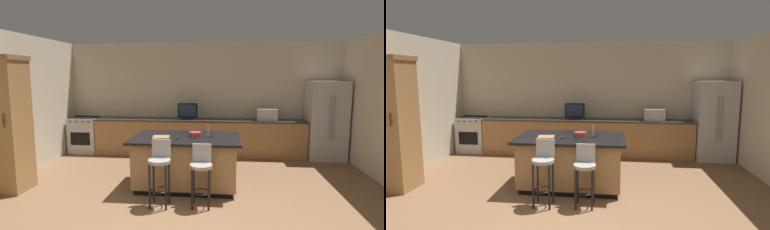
% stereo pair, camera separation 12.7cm
% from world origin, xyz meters
% --- Properties ---
extents(wall_back, '(7.39, 0.12, 2.81)m').
position_xyz_m(wall_back, '(0.00, 4.64, 1.40)').
color(wall_back, beige).
rests_on(wall_back, ground_plane).
extents(wall_left, '(0.12, 5.04, 2.81)m').
position_xyz_m(wall_left, '(-3.50, 2.32, 1.40)').
color(wall_left, beige).
rests_on(wall_left, ground_plane).
extents(counter_back, '(5.20, 0.62, 0.90)m').
position_xyz_m(counter_back, '(-0.06, 4.26, 0.45)').
color(counter_back, '#9E7042').
rests_on(counter_back, ground_plane).
extents(kitchen_island, '(1.89, 1.21, 0.91)m').
position_xyz_m(kitchen_island, '(-0.12, 2.05, 0.47)').
color(kitchen_island, black).
rests_on(kitchen_island, ground_plane).
extents(refrigerator, '(0.84, 0.75, 1.86)m').
position_xyz_m(refrigerator, '(2.97, 4.21, 0.93)').
color(refrigerator, '#B7BABF').
rests_on(refrigerator, ground_plane).
extents(range_oven, '(0.72, 0.63, 0.92)m').
position_xyz_m(range_oven, '(-3.03, 4.26, 0.46)').
color(range_oven, '#B7BABF').
rests_on(range_oven, ground_plane).
extents(cabinet_tower, '(0.66, 0.60, 2.32)m').
position_xyz_m(cabinet_tower, '(-3.15, 1.59, 1.20)').
color(cabinet_tower, '#9E7042').
rests_on(cabinet_tower, ground_plane).
extents(microwave, '(0.48, 0.36, 0.28)m').
position_xyz_m(microwave, '(1.59, 4.26, 1.04)').
color(microwave, '#B7BABF').
rests_on(microwave, counter_back).
extents(tv_monitor, '(0.49, 0.16, 0.40)m').
position_xyz_m(tv_monitor, '(-0.34, 4.21, 1.09)').
color(tv_monitor, black).
rests_on(tv_monitor, counter_back).
extents(sink_faucet_back, '(0.02, 0.02, 0.24)m').
position_xyz_m(sink_faucet_back, '(-0.13, 4.36, 1.02)').
color(sink_faucet_back, '#B2B2B7').
rests_on(sink_faucet_back, counter_back).
extents(sink_faucet_island, '(0.02, 0.02, 0.22)m').
position_xyz_m(sink_faucet_island, '(0.27, 2.05, 1.02)').
color(sink_faucet_island, '#B2B2B7').
rests_on(sink_faucet_island, kitchen_island).
extents(bar_stool_left, '(0.34, 0.34, 1.02)m').
position_xyz_m(bar_stool_left, '(-0.42, 1.22, 0.61)').
color(bar_stool_left, gray).
rests_on(bar_stool_left, ground_plane).
extents(bar_stool_right, '(0.34, 0.34, 0.95)m').
position_xyz_m(bar_stool_right, '(0.20, 1.27, 0.56)').
color(bar_stool_right, gray).
rests_on(bar_stool_right, ground_plane).
extents(fruit_bowl, '(0.22, 0.22, 0.08)m').
position_xyz_m(fruit_bowl, '(0.04, 2.10, 0.95)').
color(fruit_bowl, '#993833').
rests_on(fruit_bowl, kitchen_island).
extents(cell_phone, '(0.12, 0.17, 0.01)m').
position_xyz_m(cell_phone, '(0.30, 2.09, 0.92)').
color(cell_phone, black).
rests_on(cell_phone, kitchen_island).
extents(tv_remote, '(0.07, 0.18, 0.02)m').
position_xyz_m(tv_remote, '(-0.24, 1.91, 0.92)').
color(tv_remote, black).
rests_on(tv_remote, kitchen_island).
extents(cutting_board, '(0.32, 0.31, 0.02)m').
position_xyz_m(cutting_board, '(-0.54, 1.94, 0.92)').
color(cutting_board, '#A87F51').
rests_on(cutting_board, kitchen_island).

